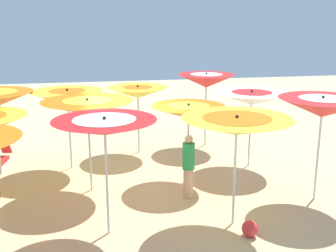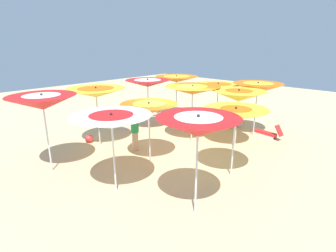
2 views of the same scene
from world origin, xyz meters
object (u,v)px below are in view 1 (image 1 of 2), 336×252
Objects in this scene: beach_umbrella_0 at (206,81)px; beach_umbrella_6 at (88,107)px; beach_umbrella_5 at (189,112)px; beach_umbrella_2 at (68,98)px; beach_ball at (250,229)px; beach_umbrella_1 at (138,92)px; beachgoer_0 at (188,166)px; beach_umbrella_9 at (237,126)px; lounger_0 at (0,160)px; beach_umbrella_10 at (105,127)px; beach_umbrella_8 at (322,107)px; beach_umbrella_4 at (252,98)px.

beach_umbrella_0 is 1.05× the size of beach_umbrella_6.
beach_umbrella_2 is at bearing 153.70° from beach_umbrella_5.
beach_ball is at bearing -52.05° from beach_umbrella_2.
beach_umbrella_6 is at bearing -118.49° from beach_umbrella_1.
beach_umbrella_2 is 6.97× the size of beach_ball.
beach_umbrella_6 is 1.51× the size of beachgoer_0.
beach_umbrella_5 is 2.65m from beach_umbrella_9.
lounger_0 is (-2.07, 0.44, -1.90)m from beach_umbrella_2.
beach_umbrella_2 reaches higher than beach_umbrella_1.
beach_umbrella_6 reaches higher than beach_umbrella_5.
beachgoer_0 is at bearing 35.55° from beach_umbrella_10.
beach_umbrella_5 is 2.61m from beach_umbrella_6.
beach_umbrella_6 is 3.96m from lounger_0.
beach_umbrella_6 is at bearing 141.10° from beach_umbrella_9.
lounger_0 is (-7.97, 3.76, -2.08)m from beach_umbrella_8.
beach_umbrella_6 reaches higher than beachgoer_0.
beach_umbrella_1 is 1.40× the size of beachgoer_0.
beach_umbrella_6 reaches higher than beach_umbrella_4.
beach_umbrella_9 reaches higher than beach_ball.
beach_umbrella_10 is 1.94× the size of lounger_0.
beach_umbrella_1 reaches higher than beachgoer_0.
beach_umbrella_2 is 0.92× the size of beach_umbrella_8.
beach_umbrella_0 is 5.74m from beach_umbrella_9.
beach_ball is (0.55, -3.18, -1.74)m from beach_umbrella_5.
beach_ball is (3.13, -2.98, -2.01)m from beach_umbrella_6.
beachgoer_0 is (0.78, -3.77, -1.17)m from beach_umbrella_1.
beach_umbrella_2 is at bearing 150.64° from beach_umbrella_8.
beach_umbrella_9 is at bearing -74.96° from beach_umbrella_1.
beach_umbrella_0 is 3.35m from beach_umbrella_5.
beach_umbrella_0 is 1.18× the size of beach_umbrella_5.
beach_umbrella_2 is 1.86× the size of lounger_0.
beach_umbrella_8 reaches higher than beach_umbrella_2.
beach_umbrella_10 is 1.55× the size of beachgoer_0.
beach_umbrella_9 is (0.39, -2.60, 0.26)m from beach_umbrella_5.
beach_umbrella_0 is 7.45× the size of beach_ball.
beachgoer_0 is at bearing 167.61° from beach_umbrella_8.
beach_umbrella_5 is 0.86× the size of beach_umbrella_10.
beach_umbrella_4 is (0.72, -2.27, -0.20)m from beach_umbrella_0.
beach_umbrella_0 is 1.13× the size of beach_umbrella_1.
beach_umbrella_6 is at bearing 58.01° from lounger_0.
beach_umbrella_8 is at bearing 8.80° from beach_umbrella_10.
beach_umbrella_1 is at bearing 130.50° from beach_umbrella_8.
beach_umbrella_9 is at bearing -49.64° from beach_umbrella_2.
beach_umbrella_6 reaches higher than beach_umbrella_2.
beach_umbrella_4 is 0.93× the size of beach_umbrella_10.
beachgoer_0 is at bearing -102.79° from beach_umbrella_5.
lounger_0 is (-4.19, -0.67, -1.79)m from beach_umbrella_1.
beach_umbrella_5 is 3.67m from beach_ball.
beach_umbrella_0 is at bearing 18.56° from beach_umbrella_2.
beach_umbrella_1 is at bearing 105.04° from beach_umbrella_9.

